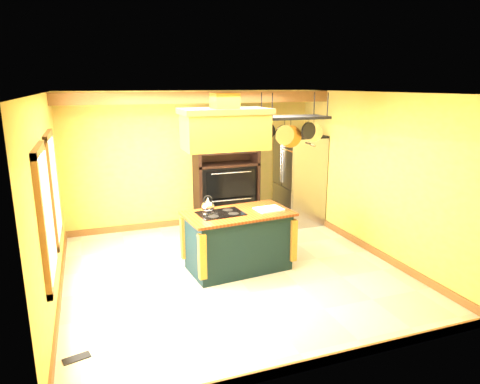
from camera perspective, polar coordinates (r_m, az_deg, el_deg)
floor at (r=6.74m, az=-0.92°, el=-10.53°), size 5.00×5.00×0.00m
ceiling at (r=6.13m, az=-1.03°, el=13.08°), size 5.00×5.00×0.00m
wall_back at (r=8.66m, az=-6.34°, el=4.33°), size 5.00×0.02×2.70m
wall_front at (r=4.11m, az=10.43°, el=-6.98°), size 5.00×0.02×2.70m
wall_left at (r=6.01m, az=-24.18°, el=-1.24°), size 0.02×5.00×2.70m
wall_right at (r=7.47m, az=17.51°, el=2.18°), size 0.02×5.00×2.70m
ceiling_beam at (r=7.76m, az=-5.16°, el=12.44°), size 5.00×0.15×0.20m
window_near at (r=5.22m, az=-24.43°, el=-2.90°), size 0.06×1.06×1.56m
window_far at (r=6.57m, az=-23.58°, el=0.52°), size 0.06×1.06×1.56m
kitchen_island at (r=6.67m, az=-0.27°, el=-6.44°), size 1.70×1.05×1.11m
range_hood at (r=6.20m, az=-2.03°, el=8.69°), size 1.27×0.72×0.80m
pot_rack at (r=6.63m, az=7.17°, el=8.95°), size 1.09×0.50×0.84m
refrigerator at (r=8.92m, az=7.86°, el=1.45°), size 0.78×0.92×1.79m
hutch at (r=8.68m, az=-1.90°, el=1.22°), size 1.27×0.58×2.24m
floor_register at (r=5.15m, az=-20.96°, el=-19.98°), size 0.30×0.19×0.01m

